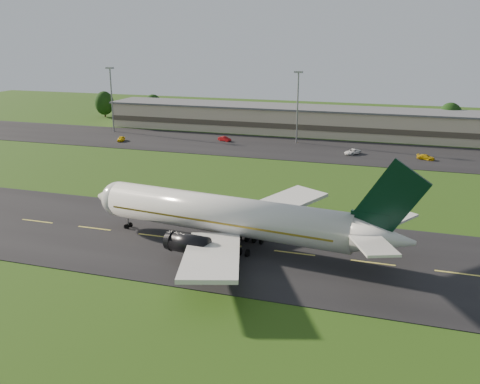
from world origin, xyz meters
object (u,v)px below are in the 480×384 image
(airliner, at_px, (230,216))
(service_vehicle_a, at_px, (121,139))
(service_vehicle_b, at_px, (225,139))
(service_vehicle_c, at_px, (352,152))
(terminal, at_px, (312,121))
(light_mast_centre, at_px, (298,99))
(light_mast_west, at_px, (111,92))
(service_vehicle_d, at_px, (426,157))

(airliner, distance_m, service_vehicle_a, 87.35)
(service_vehicle_b, relative_size, service_vehicle_c, 0.84)
(terminal, xyz_separation_m, service_vehicle_a, (-50.81, -29.96, -3.21))
(light_mast_centre, height_order, service_vehicle_a, light_mast_centre)
(terminal, height_order, light_mast_centre, light_mast_centre)
(service_vehicle_a, bearing_deg, airliner, -65.15)
(light_mast_west, bearing_deg, service_vehicle_a, -52.44)
(light_mast_west, xyz_separation_m, service_vehicle_b, (39.47, -4.35, -11.97))
(service_vehicle_a, relative_size, service_vehicle_c, 0.83)
(airliner, bearing_deg, service_vehicle_d, 74.22)
(airliner, height_order, service_vehicle_b, airliner)
(airliner, relative_size, terminal, 0.35)
(airliner, relative_size, light_mast_centre, 2.52)
(service_vehicle_d, bearing_deg, light_mast_centre, 90.03)
(service_vehicle_b, bearing_deg, service_vehicle_c, -79.88)
(terminal, distance_m, light_mast_west, 64.10)
(airliner, bearing_deg, terminal, 100.04)
(terminal, xyz_separation_m, light_mast_centre, (-1.40, -16.18, 8.75))
(service_vehicle_a, height_order, service_vehicle_b, service_vehicle_a)
(service_vehicle_d, bearing_deg, service_vehicle_b, 100.77)
(light_mast_centre, height_order, service_vehicle_d, light_mast_centre)
(service_vehicle_a, distance_m, service_vehicle_c, 66.68)
(service_vehicle_a, xyz_separation_m, service_vehicle_b, (28.87, 9.42, -0.01))
(light_mast_west, distance_m, service_vehicle_c, 78.88)
(light_mast_west, xyz_separation_m, service_vehicle_c, (77.21, -10.80, -11.97))
(light_mast_west, relative_size, light_mast_centre, 1.00)
(service_vehicle_d, bearing_deg, terminal, 68.92)
(service_vehicle_d, bearing_deg, light_mast_west, 101.21)
(airliner, distance_m, terminal, 96.46)
(airliner, bearing_deg, light_mast_west, 136.57)
(service_vehicle_a, bearing_deg, light_mast_west, 111.88)
(service_vehicle_a, xyz_separation_m, service_vehicle_d, (84.84, 2.20, -0.05))
(terminal, relative_size, service_vehicle_a, 36.15)
(service_vehicle_b, bearing_deg, terminal, -27.07)
(light_mast_west, bearing_deg, terminal, 14.76)
(terminal, distance_m, service_vehicle_a, 59.07)
(airliner, height_order, service_vehicle_d, airliner)
(light_mast_centre, distance_m, service_vehicle_a, 52.66)
(service_vehicle_b, distance_m, service_vehicle_c, 38.29)
(airliner, xyz_separation_m, light_mast_west, (-67.31, 80.10, 8.08))
(service_vehicle_a, bearing_deg, service_vehicle_c, -13.13)
(service_vehicle_b, bearing_deg, light_mast_west, 103.52)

